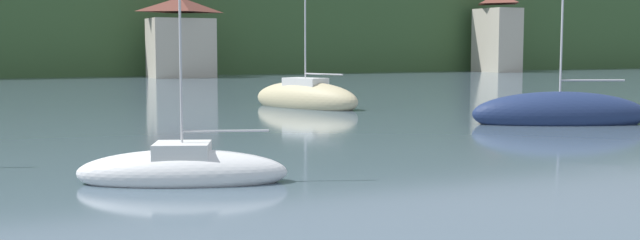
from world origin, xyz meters
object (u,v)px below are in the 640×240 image
(sailboat_mid_4, at_px, (183,171))
(sailboat_far_5, at_px, (559,114))
(shore_building_west, at_px, (181,39))
(shore_building_westcentral, at_px, (497,34))
(sailboat_far_3, at_px, (305,98))

(sailboat_mid_4, relative_size, sailboat_far_5, 0.74)
(shore_building_west, bearing_deg, sailboat_mid_4, -105.64)
(shore_building_westcentral, distance_m, sailboat_mid_4, 91.89)
(shore_building_westcentral, xyz_separation_m, sailboat_far_3, (-50.34, -46.06, -4.73))
(sailboat_far_5, bearing_deg, sailboat_far_3, -40.43)
(shore_building_westcentral, bearing_deg, shore_building_west, -179.18)
(shore_building_west, bearing_deg, sailboat_far_5, -89.54)
(sailboat_far_3, height_order, sailboat_far_5, sailboat_far_5)
(shore_building_west, bearing_deg, shore_building_westcentral, 0.82)
(shore_building_west, distance_m, shore_building_westcentral, 44.71)
(sailboat_far_3, bearing_deg, sailboat_far_5, -176.77)
(shore_building_westcentral, height_order, sailboat_far_5, shore_building_westcentral)
(shore_building_west, relative_size, sailboat_far_3, 1.00)
(shore_building_westcentral, height_order, sailboat_mid_4, shore_building_westcentral)
(shore_building_west, bearing_deg, sailboat_far_3, -97.08)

